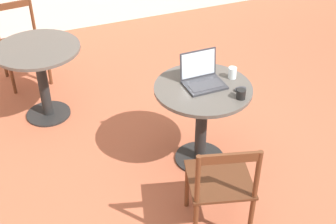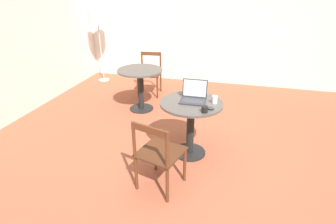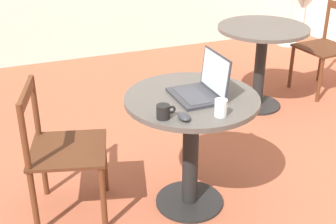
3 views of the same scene
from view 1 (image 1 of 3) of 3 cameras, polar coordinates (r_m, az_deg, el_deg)
name	(u,v)px [view 1 (image 1 of 3)]	position (r m, az deg, el deg)	size (l,w,h in m)	color
ground_plane	(224,164)	(4.15, 6.88, -6.35)	(16.00, 16.00, 0.00)	#9E5138
cafe_table_near	(202,107)	(3.84, 4.19, 0.62)	(0.79, 0.79, 0.75)	black
cafe_table_mid	(40,66)	(4.57, -15.34, 5.43)	(0.79, 0.79, 0.75)	black
chair_near_left	(221,184)	(3.33, 6.45, -8.72)	(0.55, 0.55, 0.85)	#562D19
chair_mid_right	(21,43)	(5.33, -17.47, 8.01)	(0.49, 0.49, 0.85)	#562D19
laptop	(202,78)	(3.76, 4.22, 4.16)	(0.27, 0.32, 0.25)	#2D2D33
mouse	(240,89)	(3.72, 8.83, 2.81)	(0.06, 0.10, 0.03)	#2D2D33
mug	(241,94)	(3.62, 8.87, 2.20)	(0.11, 0.07, 0.08)	black
drinking_glass	(232,73)	(3.86, 7.86, 4.76)	(0.07, 0.07, 0.09)	silver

